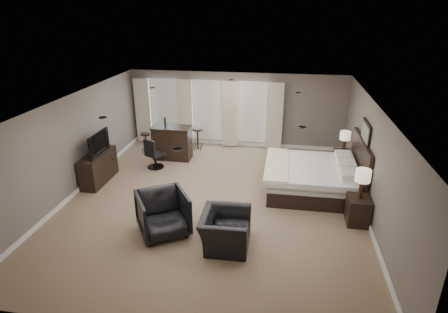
% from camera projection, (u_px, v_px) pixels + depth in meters
% --- Properties ---
extents(room, '(7.60, 8.60, 2.64)m').
position_uv_depth(room, '(213.00, 155.00, 9.19)').
color(room, '#7E6750').
rests_on(room, ground).
extents(window_bay, '(5.25, 0.20, 2.30)m').
position_uv_depth(window_bay, '(207.00, 112.00, 13.13)').
color(window_bay, silver).
rests_on(window_bay, room).
extents(bed, '(2.41, 2.30, 1.53)m').
position_uv_depth(bed, '(316.00, 165.00, 9.90)').
color(bed, silver).
rests_on(bed, ground).
extents(nightstand_near, '(0.49, 0.60, 0.65)m').
position_uv_depth(nightstand_near, '(358.00, 210.00, 8.61)').
color(nightstand_near, black).
rests_on(nightstand_near, ground).
extents(nightstand_far, '(0.49, 0.60, 0.66)m').
position_uv_depth(nightstand_far, '(342.00, 162.00, 11.26)').
color(nightstand_far, black).
rests_on(nightstand_far, ground).
extents(lamp_near, '(0.34, 0.34, 0.70)m').
position_uv_depth(lamp_near, '(362.00, 184.00, 8.36)').
color(lamp_near, beige).
rests_on(lamp_near, nightstand_near).
extents(lamp_far, '(0.31, 0.31, 0.63)m').
position_uv_depth(lamp_far, '(344.00, 142.00, 11.02)').
color(lamp_far, beige).
rests_on(lamp_far, nightstand_far).
extents(wall_art, '(0.04, 0.96, 0.56)m').
position_uv_depth(wall_art, '(365.00, 132.00, 9.36)').
color(wall_art, slate).
rests_on(wall_art, room).
extents(dresser, '(0.47, 1.47, 0.85)m').
position_uv_depth(dresser, '(99.00, 168.00, 10.61)').
color(dresser, black).
rests_on(dresser, ground).
extents(tv, '(0.63, 1.09, 0.14)m').
position_uv_depth(tv, '(96.00, 151.00, 10.42)').
color(tv, black).
rests_on(tv, dresser).
extents(armchair_near, '(0.76, 1.15, 0.99)m').
position_uv_depth(armchair_near, '(225.00, 224.00, 7.75)').
color(armchair_near, black).
rests_on(armchair_near, ground).
extents(armchair_far, '(1.38, 1.36, 1.06)m').
position_uv_depth(armchair_far, '(163.00, 212.00, 8.15)').
color(armchair_far, black).
rests_on(armchair_far, ground).
extents(bar_counter, '(1.26, 0.65, 1.10)m').
position_uv_depth(bar_counter, '(172.00, 143.00, 12.18)').
color(bar_counter, black).
rests_on(bar_counter, ground).
extents(bar_stool_left, '(0.38, 0.38, 0.69)m').
position_uv_depth(bar_stool_left, '(146.00, 143.00, 12.74)').
color(bar_stool_left, black).
rests_on(bar_stool_left, ground).
extents(bar_stool_right, '(0.39, 0.39, 0.77)m').
position_uv_depth(bar_stool_right, '(198.00, 139.00, 13.00)').
color(bar_stool_right, black).
rests_on(bar_stool_right, ground).
extents(desk_chair, '(0.65, 0.65, 0.97)m').
position_uv_depth(desk_chair, '(155.00, 153.00, 11.48)').
color(desk_chair, black).
rests_on(desk_chair, ground).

